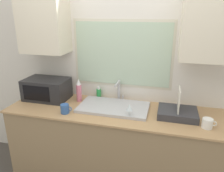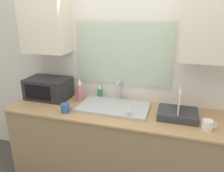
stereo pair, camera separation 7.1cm
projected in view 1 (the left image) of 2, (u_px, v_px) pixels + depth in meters
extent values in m
cube|color=#8C7251|center=(115.00, 148.00, 2.49)|extent=(2.30, 0.66, 0.91)
cube|color=tan|center=(115.00, 111.00, 2.34)|extent=(2.33, 0.69, 0.02)
cube|color=silver|center=(122.00, 69.00, 2.54)|extent=(6.00, 0.06, 2.60)
cube|color=beige|center=(122.00, 54.00, 2.46)|extent=(1.14, 0.01, 0.76)
cube|color=#B2CCB2|center=(122.00, 54.00, 2.45)|extent=(1.08, 0.01, 0.70)
cube|color=beige|center=(44.00, 22.00, 2.40)|extent=(0.51, 0.32, 0.68)
cube|color=beige|center=(210.00, 24.00, 1.99)|extent=(0.51, 0.32, 0.68)
cube|color=#B2B2B7|center=(114.00, 107.00, 2.37)|extent=(0.75, 0.43, 0.03)
cylinder|color=#B7B7BC|center=(119.00, 90.00, 2.56)|extent=(0.03, 0.03, 0.25)
cylinder|color=#B7B7BC|center=(117.00, 84.00, 2.44)|extent=(0.03, 0.18, 0.03)
cylinder|color=#B7B7BC|center=(123.00, 98.00, 2.57)|extent=(0.02, 0.02, 0.06)
cube|color=#232326|center=(47.00, 89.00, 2.60)|extent=(0.51, 0.33, 0.25)
cube|color=black|center=(36.00, 93.00, 2.45)|extent=(0.33, 0.01, 0.17)
cube|color=#333338|center=(177.00, 113.00, 2.18)|extent=(0.38, 0.31, 0.07)
cube|color=silver|center=(179.00, 100.00, 2.14)|extent=(0.01, 0.22, 0.22)
cylinder|color=#D8728C|center=(79.00, 93.00, 2.54)|extent=(0.06, 0.06, 0.20)
cone|color=silver|center=(78.00, 82.00, 2.49)|extent=(0.05, 0.05, 0.07)
cylinder|color=#268C3F|center=(99.00, 94.00, 2.63)|extent=(0.06, 0.06, 0.12)
cylinder|color=white|center=(99.00, 88.00, 2.60)|extent=(0.03, 0.03, 0.03)
cylinder|color=#335999|center=(65.00, 109.00, 2.25)|extent=(0.09, 0.09, 0.10)
torus|color=#335999|center=(69.00, 109.00, 2.23)|extent=(0.05, 0.01, 0.05)
cylinder|color=silver|center=(129.00, 117.00, 2.17)|extent=(0.06, 0.06, 0.00)
cylinder|color=silver|center=(129.00, 114.00, 2.16)|extent=(0.01, 0.01, 0.07)
cone|color=silver|center=(129.00, 107.00, 2.13)|extent=(0.06, 0.06, 0.07)
cylinder|color=white|center=(207.00, 123.00, 1.96)|extent=(0.09, 0.09, 0.09)
torus|color=white|center=(214.00, 124.00, 1.95)|extent=(0.05, 0.01, 0.05)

